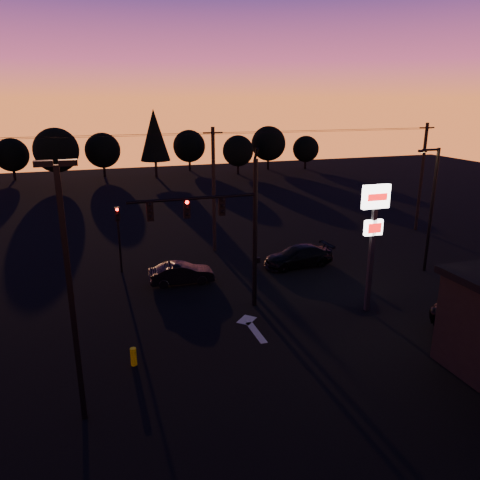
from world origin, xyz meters
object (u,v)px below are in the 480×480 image
(streetlight, at_px, (431,205))
(car_mid, at_px, (182,273))
(secondary_signal, at_px, (119,230))
(parking_lot_light, at_px, (69,280))
(bollard, at_px, (134,357))
(pylon_sign, at_px, (374,222))
(traffic_signal_mast, at_px, (226,221))
(car_right, at_px, (298,256))

(streetlight, distance_m, car_mid, 16.27)
(secondary_signal, height_order, parking_lot_light, parking_lot_light)
(streetlight, bearing_deg, secondary_signal, 162.44)
(secondary_signal, relative_size, bollard, 5.48)
(parking_lot_light, height_order, pylon_sign, parking_lot_light)
(traffic_signal_mast, distance_m, pylon_sign, 7.52)
(bollard, bearing_deg, car_mid, 65.71)
(streetlight, bearing_deg, car_right, 155.36)
(parking_lot_light, height_order, car_mid, parking_lot_light)
(traffic_signal_mast, height_order, parking_lot_light, parking_lot_light)
(parking_lot_light, xyz_separation_m, streetlight, (21.41, 8.50, -0.85))
(traffic_signal_mast, xyz_separation_m, streetlight, (14.01, 1.51, -0.52))
(traffic_signal_mast, bearing_deg, car_mid, 109.47)
(traffic_signal_mast, distance_m, bollard, 8.10)
(bollard, relative_size, car_mid, 0.20)
(pylon_sign, bearing_deg, car_right, 94.31)
(secondary_signal, xyz_separation_m, streetlight, (18.91, -5.99, 1.56))
(traffic_signal_mast, relative_size, bollard, 10.81)
(traffic_signal_mast, xyz_separation_m, pylon_sign, (7.10, -2.49, -0.02))
(secondary_signal, bearing_deg, car_mid, -42.84)
(traffic_signal_mast, bearing_deg, bollard, -142.92)
(streetlight, bearing_deg, pylon_sign, -149.92)
(parking_lot_light, xyz_separation_m, car_right, (13.94, 11.92, -4.58))
(traffic_signal_mast, relative_size, pylon_sign, 1.26)
(bollard, relative_size, car_right, 0.17)
(car_right, bearing_deg, pylon_sign, 1.33)
(secondary_signal, xyz_separation_m, car_mid, (3.35, -3.11, -2.22))
(streetlight, relative_size, car_mid, 2.04)
(parking_lot_light, distance_m, car_mid, 13.60)
(parking_lot_light, bearing_deg, car_mid, 62.78)
(traffic_signal_mast, height_order, secondary_signal, traffic_signal_mast)
(secondary_signal, distance_m, pylon_sign, 15.75)
(secondary_signal, bearing_deg, parking_lot_light, -99.79)
(traffic_signal_mast, distance_m, car_right, 9.22)
(streetlight, bearing_deg, car_mid, 169.52)
(traffic_signal_mast, xyz_separation_m, bollard, (-5.35, -4.05, -4.54))
(parking_lot_light, xyz_separation_m, pylon_sign, (14.50, 4.50, -0.36))
(car_right, bearing_deg, streetlight, 62.39)
(parking_lot_light, xyz_separation_m, bollard, (2.05, 2.95, -4.87))
(pylon_sign, height_order, bollard, pylon_sign)
(pylon_sign, distance_m, car_right, 8.56)
(parking_lot_light, distance_m, streetlight, 23.05)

